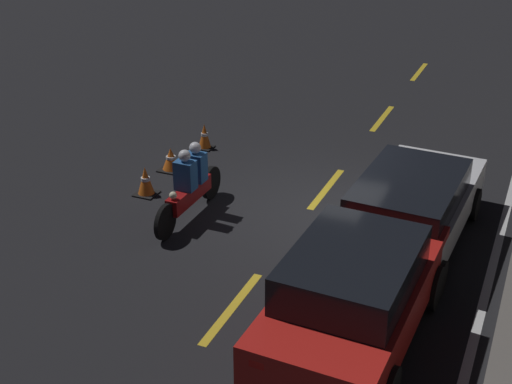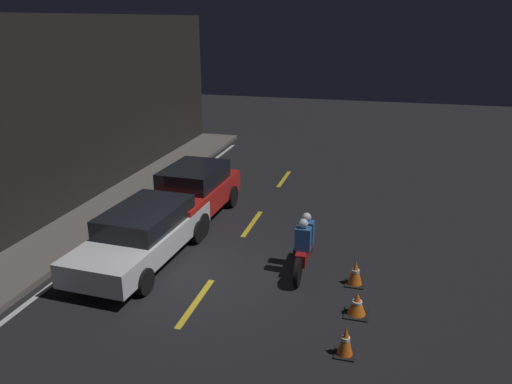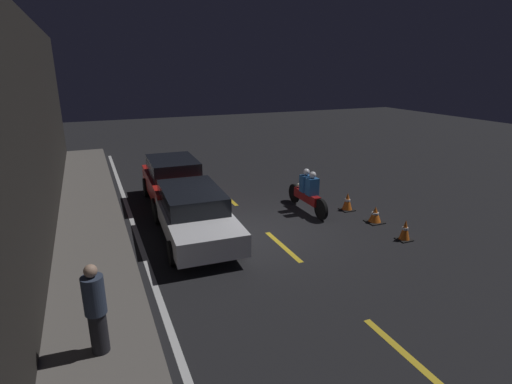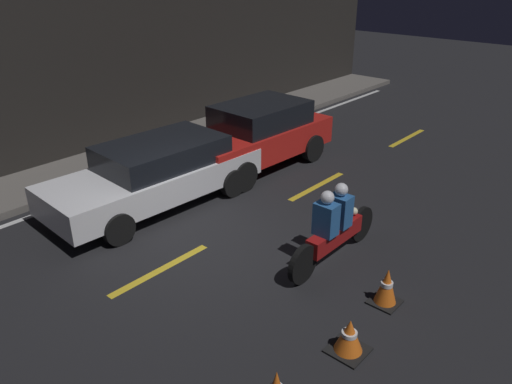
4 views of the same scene
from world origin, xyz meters
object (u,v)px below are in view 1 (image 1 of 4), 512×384
object	(u,v)px
sedan_white	(410,208)
traffic_cone_mid	(171,159)
motorcycle	(190,184)
taxi_red	(354,292)
traffic_cone_far	(146,181)
traffic_cone_near	(205,136)

from	to	relation	value
sedan_white	traffic_cone_mid	distance (m)	5.48
sedan_white	motorcycle	world-z (taller)	motorcycle
taxi_red	motorcycle	xyz separation A→B (m)	(-2.44, -3.84, -0.18)
traffic_cone_far	traffic_cone_mid	bearing A→B (deg)	-173.87
traffic_cone_near	traffic_cone_mid	xyz separation A→B (m)	(1.37, -0.10, -0.04)
sedan_white	motorcycle	distance (m)	3.99
motorcycle	traffic_cone_mid	xyz separation A→B (m)	(-1.68, -1.39, -0.41)
taxi_red	traffic_cone_far	size ratio (longest dim) A/B	6.84
motorcycle	traffic_cone_far	bearing A→B (deg)	-108.95
sedan_white	traffic_cone_far	distance (m)	5.22
taxi_red	traffic_cone_near	distance (m)	7.53
motorcycle	traffic_cone_far	xyz separation A→B (m)	(-0.44, -1.25, -0.36)
taxi_red	traffic_cone_mid	size ratio (longest dim) A/B	8.09
traffic_cone_far	taxi_red	bearing A→B (deg)	60.55
sedan_white	traffic_cone_near	size ratio (longest dim) A/B	7.80
traffic_cone_mid	taxi_red	bearing A→B (deg)	51.77
sedan_white	traffic_cone_mid	xyz separation A→B (m)	(-1.13, -5.34, -0.48)
traffic_cone_mid	traffic_cone_far	distance (m)	1.25
traffic_cone_near	traffic_cone_mid	distance (m)	1.38
motorcycle	traffic_cone_far	size ratio (longest dim) A/B	4.07
sedan_white	taxi_red	world-z (taller)	taxi_red
motorcycle	traffic_cone_near	distance (m)	3.33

